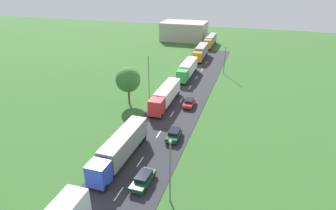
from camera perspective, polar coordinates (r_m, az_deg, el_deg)
road at (r=38.01m, az=-8.12°, el=-14.74°), size 10.00×140.00×0.06m
lane_marking_centre at (r=34.86m, az=-11.60°, el=-19.35°), size 0.16×120.36×0.01m
truck_second at (r=40.75m, az=-9.24°, el=-8.13°), size 2.72×13.59×3.64m
truck_third at (r=56.78m, az=-0.50°, el=1.92°), size 2.58×13.21×3.44m
truck_fourth at (r=72.67m, az=3.83°, el=7.07°), size 2.64×12.55×3.59m
truck_fifth at (r=89.08m, az=6.46°, el=10.32°), size 2.70×11.89×3.75m
truck_sixth at (r=105.58m, az=8.26°, el=12.43°), size 2.55×12.99×3.50m
car_third at (r=37.07m, az=-4.86°, el=-14.20°), size 2.00×4.49×1.40m
car_fourth at (r=45.82m, az=1.17°, el=-5.72°), size 1.97×4.19×1.48m
car_fifth at (r=56.82m, az=4.16°, el=0.49°), size 1.88×4.05×1.39m
lamppost_second at (r=32.39m, az=0.43°, el=-12.27°), size 0.36×0.36×8.14m
lamppost_third at (r=58.78m, az=-3.78°, el=5.86°), size 0.36×0.36×9.26m
lamppost_fourth at (r=75.40m, az=11.02°, el=8.95°), size 0.36×0.36×7.39m
tree_birch at (r=57.04m, az=-7.82°, el=4.89°), size 4.82×4.82×7.35m
distant_building at (r=114.40m, az=3.14°, el=14.22°), size 16.42×11.04×6.70m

